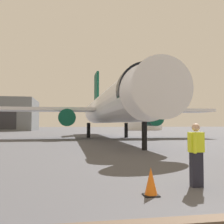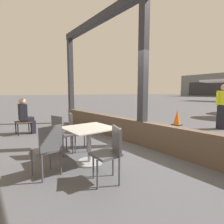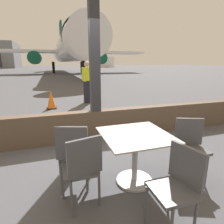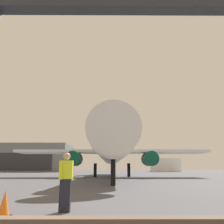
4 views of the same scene
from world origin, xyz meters
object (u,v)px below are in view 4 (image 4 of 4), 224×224
ground_crew_worker (66,181)px  traffic_cone (4,204)px  airplane (112,149)px  distant_hangar (34,158)px  fuel_storage_tank (165,165)px

ground_crew_worker → traffic_cone: size_ratio=2.55×
ground_crew_worker → airplane: bearing=86.3°
ground_crew_worker → distant_hangar: 72.68m
airplane → traffic_cone: size_ratio=50.75×
distant_hangar → fuel_storage_tank: bearing=-2.1°
airplane → traffic_cone: bearing=-97.2°
airplane → traffic_cone: airplane is taller
traffic_cone → distant_hangar: distant_hangar is taller
distant_hangar → traffic_cone: bearing=-72.1°
fuel_storage_tank → ground_crew_worker: bearing=-105.7°
airplane → traffic_cone: 24.72m
distant_hangar → fuel_storage_tank: (42.66, -1.56, -2.19)m
airplane → ground_crew_worker: bearing=-93.7°
distant_hangar → airplane: bearing=-60.5°
ground_crew_worker → fuel_storage_tank: bearing=74.3°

